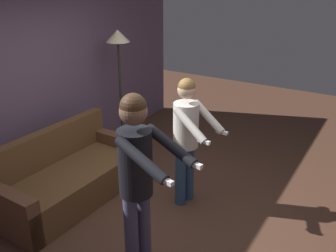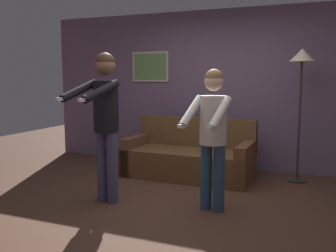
{
  "view_description": "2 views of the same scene",
  "coord_description": "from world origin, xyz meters",
  "px_view_note": "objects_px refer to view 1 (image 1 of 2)",
  "views": [
    {
      "loc": [
        -3.1,
        -1.93,
        2.69
      ],
      "look_at": [
        0.03,
        0.0,
        1.16
      ],
      "focal_mm": 40.0,
      "sensor_mm": 36.0,
      "label": 1
    },
    {
      "loc": [
        1.52,
        -3.99,
        1.51
      ],
      "look_at": [
        -0.03,
        -0.21,
        0.97
      ],
      "focal_mm": 40.0,
      "sensor_mm": 36.0,
      "label": 2
    }
  ],
  "objects_px": {
    "couch": "(68,179)",
    "person_standing_left": "(137,170)",
    "person_standing_right": "(187,132)",
    "torchiere_lamp": "(118,50)"
  },
  "relations": [
    {
      "from": "couch",
      "to": "person_standing_left",
      "type": "bearing_deg",
      "value": -109.88
    },
    {
      "from": "torchiere_lamp",
      "to": "person_standing_left",
      "type": "relative_size",
      "value": 1.06
    },
    {
      "from": "person_standing_right",
      "to": "torchiere_lamp",
      "type": "bearing_deg",
      "value": 63.22
    },
    {
      "from": "torchiere_lamp",
      "to": "person_standing_left",
      "type": "bearing_deg",
      "value": -138.51
    },
    {
      "from": "torchiere_lamp",
      "to": "person_standing_left",
      "type": "xyz_separation_m",
      "value": [
        -2.08,
        -1.84,
        -0.51
      ]
    },
    {
      "from": "couch",
      "to": "person_standing_right",
      "type": "height_order",
      "value": "person_standing_right"
    },
    {
      "from": "person_standing_right",
      "to": "couch",
      "type": "bearing_deg",
      "value": 118.97
    },
    {
      "from": "couch",
      "to": "person_standing_left",
      "type": "xyz_separation_m",
      "value": [
        -0.54,
        -1.5,
        0.82
      ]
    },
    {
      "from": "person_standing_left",
      "to": "person_standing_right",
      "type": "bearing_deg",
      "value": 9.3
    },
    {
      "from": "couch",
      "to": "person_standing_right",
      "type": "distance_m",
      "value": 1.62
    }
  ]
}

